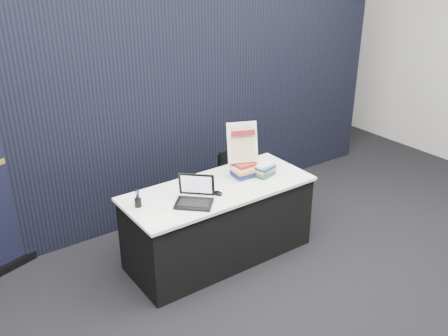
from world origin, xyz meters
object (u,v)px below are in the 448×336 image
display_table (219,222)px  book_stack_tall (244,169)px  info_sign (242,143)px  stacking_chair (239,182)px  laptop (191,197)px  book_stack_short (264,169)px

display_table → book_stack_tall: 0.56m
info_sign → stacking_chair: info_sign is taller
display_table → stacking_chair: size_ratio=2.25×
display_table → stacking_chair: bearing=38.4°
laptop → stacking_chair: 1.18m
book_stack_tall → info_sign: (0.00, 0.03, 0.27)m
laptop → book_stack_tall: 0.72m
laptop → book_stack_short: size_ratio=2.00×
book_stack_tall → info_sign: size_ratio=0.57×
book_stack_tall → book_stack_short: (0.18, -0.09, -0.01)m
book_stack_tall → stacking_chair: size_ratio=0.28×
display_table → book_stack_tall: size_ratio=7.98×
display_table → info_sign: (0.33, 0.08, 0.72)m
laptop → info_sign: 0.78m
laptop → stacking_chair: bearing=74.4°
display_table → book_stack_short: 0.67m
info_sign → book_stack_short: bearing=-12.0°
display_table → laptop: 0.58m
info_sign → stacking_chair: (0.26, 0.39, -0.65)m
book_stack_tall → stacking_chair: (0.26, 0.42, -0.38)m
book_stack_short → info_sign: info_sign is taller
book_stack_short → stacking_chair: (0.08, 0.51, -0.37)m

